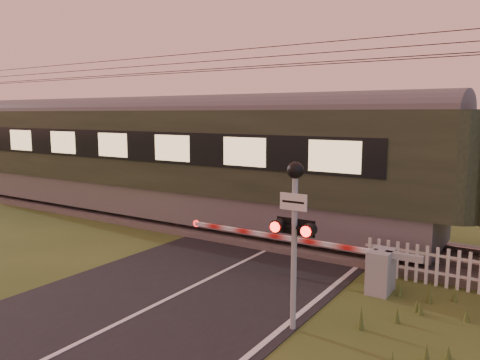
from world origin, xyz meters
The scene contains 7 objects.
ground centered at (0.00, 0.00, 0.00)m, with size 160.00×160.00×0.00m, color #32471B.
road centered at (0.02, -0.23, 0.01)m, with size 6.00×140.00×0.03m.
track_bed centered at (0.00, 6.50, 0.07)m, with size 140.00×3.40×0.39m.
overhead_wires centered at (0.00, 6.50, 5.72)m, with size 120.00×0.62×0.62m.
boom_gate centered at (3.45, 3.51, 0.55)m, with size 6.26×0.76×1.01m.
crossing_signal centered at (2.92, 0.76, 2.18)m, with size 0.81×0.34×3.17m.
picket_fence centered at (4.75, 4.60, 0.47)m, with size 3.43×0.08×0.94m.
Camera 1 is at (6.58, -6.75, 4.02)m, focal length 35.00 mm.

